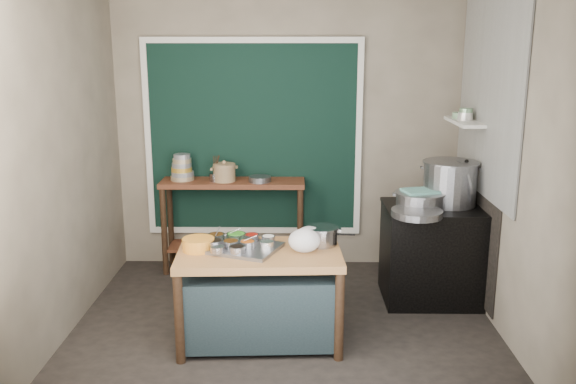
{
  "coord_description": "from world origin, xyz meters",
  "views": [
    {
      "loc": [
        0.09,
        -4.72,
        2.3
      ],
      "look_at": [
        0.02,
        0.25,
        1.08
      ],
      "focal_mm": 38.0,
      "sensor_mm": 36.0,
      "label": 1
    }
  ],
  "objects_px": {
    "prep_table": "(260,297)",
    "stock_pot": "(450,183)",
    "stove_block": "(434,255)",
    "back_counter": "(234,225)",
    "steamer": "(420,200)",
    "yellow_basin": "(198,244)",
    "ceramic_crock": "(224,173)",
    "saucepan": "(322,236)",
    "utensil_cup": "(216,177)",
    "condiment_tray": "(238,247)"
  },
  "relations": [
    {
      "from": "condiment_tray",
      "to": "stock_pot",
      "type": "distance_m",
      "value": 2.05
    },
    {
      "from": "back_counter",
      "to": "saucepan",
      "type": "bearing_deg",
      "value": -59.24
    },
    {
      "from": "back_counter",
      "to": "utensil_cup",
      "type": "height_order",
      "value": "utensil_cup"
    },
    {
      "from": "condiment_tray",
      "to": "stock_pot",
      "type": "xyz_separation_m",
      "value": [
        1.83,
        0.88,
        0.31
      ]
    },
    {
      "from": "stock_pot",
      "to": "stove_block",
      "type": "bearing_deg",
      "value": -147.77
    },
    {
      "from": "ceramic_crock",
      "to": "steamer",
      "type": "relative_size",
      "value": 0.53
    },
    {
      "from": "prep_table",
      "to": "stock_pot",
      "type": "relative_size",
      "value": 2.46
    },
    {
      "from": "stove_block",
      "to": "back_counter",
      "type": "bearing_deg",
      "value": 158.98
    },
    {
      "from": "steamer",
      "to": "saucepan",
      "type": "bearing_deg",
      "value": -144.77
    },
    {
      "from": "utensil_cup",
      "to": "yellow_basin",
      "type": "bearing_deg",
      "value": -87.88
    },
    {
      "from": "ceramic_crock",
      "to": "stock_pot",
      "type": "height_order",
      "value": "stock_pot"
    },
    {
      "from": "prep_table",
      "to": "steamer",
      "type": "bearing_deg",
      "value": 27.2
    },
    {
      "from": "stove_block",
      "to": "utensil_cup",
      "type": "height_order",
      "value": "utensil_cup"
    },
    {
      "from": "prep_table",
      "to": "back_counter",
      "type": "height_order",
      "value": "back_counter"
    },
    {
      "from": "stove_block",
      "to": "steamer",
      "type": "xyz_separation_m",
      "value": [
        -0.17,
        -0.06,
        0.53
      ]
    },
    {
      "from": "stove_block",
      "to": "yellow_basin",
      "type": "height_order",
      "value": "stove_block"
    },
    {
      "from": "saucepan",
      "to": "utensil_cup",
      "type": "relative_size",
      "value": 1.99
    },
    {
      "from": "saucepan",
      "to": "stock_pot",
      "type": "xyz_separation_m",
      "value": [
        1.18,
        0.77,
        0.26
      ]
    },
    {
      "from": "saucepan",
      "to": "ceramic_crock",
      "type": "xyz_separation_m",
      "value": [
        -0.92,
        1.38,
        0.21
      ]
    },
    {
      "from": "stock_pot",
      "to": "ceramic_crock",
      "type": "bearing_deg",
      "value": 163.67
    },
    {
      "from": "yellow_basin",
      "to": "utensil_cup",
      "type": "height_order",
      "value": "utensil_cup"
    },
    {
      "from": "yellow_basin",
      "to": "stock_pot",
      "type": "xyz_separation_m",
      "value": [
        2.13,
        0.91,
        0.28
      ]
    },
    {
      "from": "saucepan",
      "to": "steamer",
      "type": "distance_m",
      "value": 1.1
    },
    {
      "from": "prep_table",
      "to": "utensil_cup",
      "type": "xyz_separation_m",
      "value": [
        -0.53,
        1.55,
        0.61
      ]
    },
    {
      "from": "back_counter",
      "to": "utensil_cup",
      "type": "relative_size",
      "value": 10.89
    },
    {
      "from": "saucepan",
      "to": "steamer",
      "type": "xyz_separation_m",
      "value": [
        0.89,
        0.63,
        0.13
      ]
    },
    {
      "from": "prep_table",
      "to": "condiment_tray",
      "type": "distance_m",
      "value": 0.43
    },
    {
      "from": "yellow_basin",
      "to": "steamer",
      "type": "relative_size",
      "value": 0.55
    },
    {
      "from": "stove_block",
      "to": "yellow_basin",
      "type": "relative_size",
      "value": 3.64
    },
    {
      "from": "ceramic_crock",
      "to": "back_counter",
      "type": "bearing_deg",
      "value": 25.7
    },
    {
      "from": "utensil_cup",
      "to": "stock_pot",
      "type": "bearing_deg",
      "value": -15.87
    },
    {
      "from": "ceramic_crock",
      "to": "stove_block",
      "type": "bearing_deg",
      "value": -19.3
    },
    {
      "from": "stock_pot",
      "to": "steamer",
      "type": "height_order",
      "value": "stock_pot"
    },
    {
      "from": "back_counter",
      "to": "yellow_basin",
      "type": "relative_size",
      "value": 5.86
    },
    {
      "from": "back_counter",
      "to": "saucepan",
      "type": "xyz_separation_m",
      "value": [
        0.84,
        -1.42,
        0.35
      ]
    },
    {
      "from": "prep_table",
      "to": "stock_pot",
      "type": "xyz_separation_m",
      "value": [
        1.66,
        0.93,
        0.7
      ]
    },
    {
      "from": "back_counter",
      "to": "steamer",
      "type": "relative_size",
      "value": 3.23
    },
    {
      "from": "stove_block",
      "to": "ceramic_crock",
      "type": "relative_size",
      "value": 3.82
    },
    {
      "from": "condiment_tray",
      "to": "back_counter",
      "type": "bearing_deg",
      "value": 97.3
    },
    {
      "from": "condiment_tray",
      "to": "steamer",
      "type": "relative_size",
      "value": 1.35
    },
    {
      "from": "ceramic_crock",
      "to": "steamer",
      "type": "height_order",
      "value": "ceramic_crock"
    },
    {
      "from": "yellow_basin",
      "to": "saucepan",
      "type": "distance_m",
      "value": 0.96
    },
    {
      "from": "saucepan",
      "to": "utensil_cup",
      "type": "height_order",
      "value": "utensil_cup"
    },
    {
      "from": "prep_table",
      "to": "back_counter",
      "type": "xyz_separation_m",
      "value": [
        -0.36,
        1.58,
        0.1
      ]
    },
    {
      "from": "utensil_cup",
      "to": "ceramic_crock",
      "type": "relative_size",
      "value": 0.56
    },
    {
      "from": "prep_table",
      "to": "utensil_cup",
      "type": "distance_m",
      "value": 1.75
    },
    {
      "from": "stove_block",
      "to": "utensil_cup",
      "type": "xyz_separation_m",
      "value": [
        -2.06,
        0.7,
        0.56
      ]
    },
    {
      "from": "prep_table",
      "to": "condiment_tray",
      "type": "xyz_separation_m",
      "value": [
        -0.17,
        0.05,
        0.39
      ]
    },
    {
      "from": "steamer",
      "to": "prep_table",
      "type": "bearing_deg",
      "value": -150.06
    },
    {
      "from": "saucepan",
      "to": "yellow_basin",
      "type": "bearing_deg",
      "value": -168.65
    }
  ]
}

